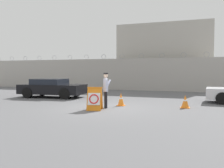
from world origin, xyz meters
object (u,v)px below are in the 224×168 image
Objects in this scene: barricade_sign at (95,99)px; security_guard at (106,89)px; traffic_cone_mid at (185,101)px; traffic_cone_near at (121,99)px; parked_car_front_coupe at (52,88)px.

security_guard is at bearing 60.69° from barricade_sign.
traffic_cone_mid is at bearing 16.22° from barricade_sign.
barricade_sign reaches higher than traffic_cone_near.
security_guard is 2.52× the size of traffic_cone_near.
barricade_sign is 1.91m from traffic_cone_near.
parked_car_front_coupe is (-5.01, 4.05, 0.12)m from barricade_sign.
security_guard is at bearing -36.61° from parked_car_front_coupe.
barricade_sign is at bearing -43.76° from parked_car_front_coupe.
traffic_cone_mid is at bearing 6.43° from traffic_cone_near.
security_guard reaches higher than parked_car_front_coupe.
security_guard is 2.66× the size of traffic_cone_mid.
barricade_sign is 4.39m from traffic_cone_mid.
traffic_cone_near is at bearing -26.58° from parked_car_front_coupe.
barricade_sign is at bearing -110.86° from traffic_cone_near.
parked_car_front_coupe reaches higher than traffic_cone_mid.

